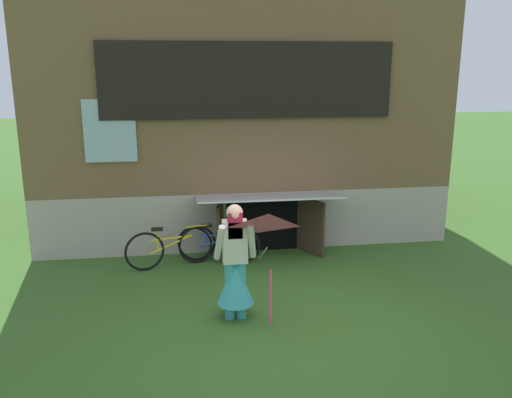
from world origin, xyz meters
TOP-DOWN VIEW (x-y plane):
  - ground_plane at (0.00, 0.00)m, footprint 60.00×60.00m
  - log_house at (-0.00, 5.66)m, footprint 8.02×6.45m
  - person at (-0.56, 0.24)m, footprint 0.61×0.53m
  - kite at (-0.19, -0.33)m, footprint 0.91×1.03m
  - bicycle_blue at (-0.63, 2.50)m, footprint 1.49×0.43m
  - bicycle_yellow at (-1.47, 2.36)m, footprint 1.60×0.45m

SIDE VIEW (x-z plane):
  - ground_plane at x=0.00m, z-range 0.00..0.00m
  - bicycle_blue at x=-0.63m, z-range -0.01..0.69m
  - bicycle_yellow at x=-1.47m, z-range -0.01..0.74m
  - person at x=-0.56m, z-range -0.13..1.54m
  - kite at x=-0.19m, z-range 0.52..2.04m
  - log_house at x=0.00m, z-range 0.00..5.21m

